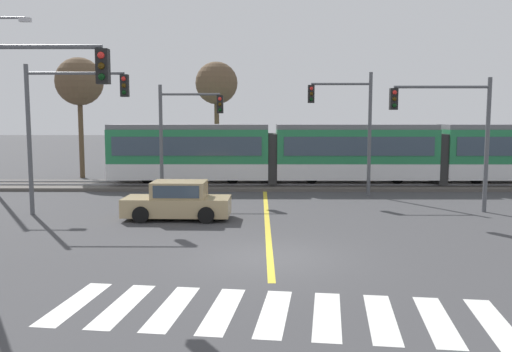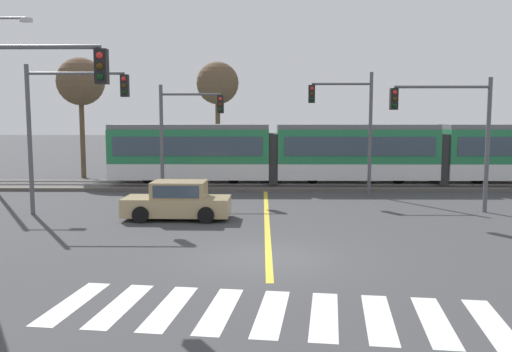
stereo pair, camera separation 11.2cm
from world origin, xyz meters
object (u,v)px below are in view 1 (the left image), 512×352
object	(u,v)px
bare_tree_far_west	(79,82)
traffic_light_near_left	(18,114)
sedan_crossing	(178,202)
traffic_light_mid_right	(453,122)
traffic_light_far_right	(349,117)
bare_tree_west	(216,84)
light_rail_tram	(355,152)
traffic_light_far_left	(183,124)
traffic_light_mid_left	(63,115)

from	to	relation	value
bare_tree_far_west	traffic_light_near_left	bearing A→B (deg)	-75.81
sedan_crossing	traffic_light_mid_right	xyz separation A→B (m)	(11.40, 1.66, 3.13)
traffic_light_mid_right	traffic_light_far_right	bearing A→B (deg)	127.19
traffic_light_near_left	bare_tree_far_west	distance (m)	22.25
bare_tree_far_west	bare_tree_west	size ratio (longest dim) A/B	1.03
light_rail_tram	traffic_light_far_left	world-z (taller)	traffic_light_far_left
traffic_light_far_right	traffic_light_near_left	bearing A→B (deg)	-129.02
traffic_light_far_left	sedan_crossing	bearing A→B (deg)	-84.30
traffic_light_far_right	traffic_light_near_left	size ratio (longest dim) A/B	1.01
sedan_crossing	light_rail_tram	bearing A→B (deg)	48.22
light_rail_tram	bare_tree_west	xyz separation A→B (m)	(-8.34, 5.38, 4.13)
sedan_crossing	traffic_light_mid_right	size ratio (longest dim) A/B	0.74
traffic_light_near_left	bare_tree_west	world-z (taller)	bare_tree_west
traffic_light_far_right	traffic_light_near_left	distance (m)	17.30
traffic_light_near_left	bare_tree_west	bearing A→B (deg)	81.15
traffic_light_far_left	traffic_light_far_right	bearing A→B (deg)	1.66
traffic_light_far_left	traffic_light_near_left	distance (m)	13.43
sedan_crossing	bare_tree_far_west	bearing A→B (deg)	120.54
traffic_light_far_left	bare_tree_far_west	world-z (taller)	bare_tree_far_west
sedan_crossing	traffic_light_far_right	distance (m)	10.63
traffic_light_mid_right	traffic_light_far_left	xyz separation A→B (m)	(-12.01, 4.45, -0.13)
sedan_crossing	traffic_light_far_left	size ratio (longest dim) A/B	0.75
bare_tree_far_west	traffic_light_far_right	bearing A→B (deg)	-26.20
light_rail_tram	traffic_light_near_left	size ratio (longest dim) A/B	4.52
bare_tree_west	sedan_crossing	bearing A→B (deg)	-91.52
traffic_light_mid_right	traffic_light_far_left	world-z (taller)	traffic_light_mid_right
light_rail_tram	traffic_light_mid_left	xyz separation A→B (m)	(-13.55, -8.80, 2.10)
traffic_light_far_right	traffic_light_mid_left	bearing A→B (deg)	-156.96
traffic_light_far_left	traffic_light_near_left	size ratio (longest dim) A/B	0.91
traffic_light_far_left	bare_tree_west	world-z (taller)	bare_tree_west
traffic_light_mid_right	bare_tree_far_west	world-z (taller)	bare_tree_far_west
light_rail_tram	traffic_light_far_right	distance (m)	4.07
traffic_light_near_left	bare_tree_west	distance (m)	22.61
traffic_light_near_left	traffic_light_mid_left	distance (m)	8.25
traffic_light_mid_right	traffic_light_far_right	size ratio (longest dim) A/B	0.91
light_rail_tram	traffic_light_mid_right	distance (m)	8.73
bare_tree_far_west	traffic_light_far_left	bearing A→B (deg)	-46.41
sedan_crossing	bare_tree_far_west	distance (m)	17.61
sedan_crossing	traffic_light_far_right	xyz separation A→B (m)	(7.83, 6.36, 3.34)
traffic_light_mid_right	bare_tree_far_west	bearing A→B (deg)	147.37
traffic_light_far_right	traffic_light_mid_left	size ratio (longest dim) A/B	1.02
traffic_light_mid_right	traffic_light_near_left	bearing A→B (deg)	-148.85
traffic_light_mid_right	traffic_light_far_left	distance (m)	12.81
traffic_light_far_left	traffic_light_mid_left	bearing A→B (deg)	-129.28
traffic_light_far_left	bare_tree_far_west	distance (m)	11.71
traffic_light_far_left	bare_tree_west	bearing A→B (deg)	83.61
light_rail_tram	traffic_light_mid_left	bearing A→B (deg)	-146.99
traffic_light_near_left	bare_tree_far_west	size ratio (longest dim) A/B	0.79
bare_tree_far_west	bare_tree_west	xyz separation A→B (m)	(8.89, 0.78, -0.08)
traffic_light_far_left	traffic_light_near_left	bearing A→B (deg)	-100.52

